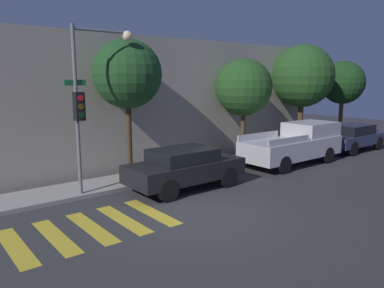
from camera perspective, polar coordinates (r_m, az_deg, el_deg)
name	(u,v)px	position (r m, az deg, el deg)	size (l,w,h in m)	color
ground_plane	(192,213)	(11.25, 0.06, -10.43)	(60.00, 60.00, 0.00)	#333335
sidewalk	(125,181)	(14.51, -10.16, -5.59)	(26.00, 1.82, 0.14)	gray
building_row	(77,102)	(17.94, -17.05, 6.07)	(26.00, 6.00, 5.69)	#A89E8E
crosswalk	(74,232)	(10.39, -17.52, -12.67)	(5.16, 2.60, 0.00)	gold
traffic_light_pole	(90,89)	(12.66, -15.27, 8.09)	(2.43, 0.56, 5.60)	slate
sedan_near_corner	(185,167)	(13.38, -1.15, -3.54)	(4.28, 1.87, 1.47)	black
pickup_truck	(296,143)	(17.96, 15.54, 0.08)	(5.27, 1.95, 1.87)	#BCBCC1
sedan_middle	(353,137)	(22.29, 23.28, 1.03)	(4.41, 1.74, 1.45)	#2D3351
tree_near_corner	(127,74)	(14.42, -9.82, 10.41)	(2.60, 2.60, 5.39)	#42301E
tree_midblock	(244,88)	(18.29, 7.90, 8.51)	(2.74, 2.74, 4.87)	#4C3823
tree_far_end	(302,76)	(21.87, 16.47, 9.87)	(3.44, 3.44, 5.78)	#4C3823
tree_behind_truck	(343,83)	(25.46, 22.01, 8.63)	(2.67, 2.67, 5.01)	brown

